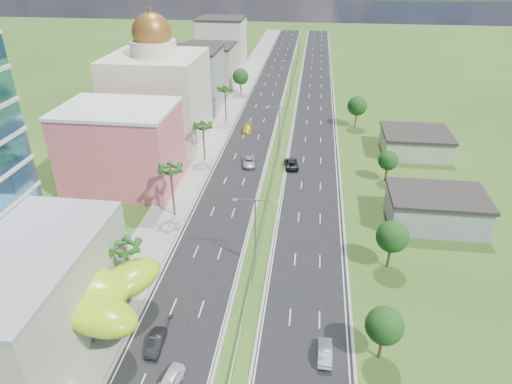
% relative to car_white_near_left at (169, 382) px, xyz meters
% --- Properties ---
extents(ground, '(500.00, 500.00, 0.00)m').
position_rel_car_white_near_left_xyz_m(ground, '(6.19, 11.90, -0.83)').
color(ground, '#2D5119').
rests_on(ground, ground).
extents(road_left, '(11.00, 260.00, 0.04)m').
position_rel_car_white_near_left_xyz_m(road_left, '(-1.31, 101.90, -0.81)').
color(road_left, black).
rests_on(road_left, ground).
extents(road_right, '(11.00, 260.00, 0.04)m').
position_rel_car_white_near_left_xyz_m(road_right, '(13.69, 101.90, -0.81)').
color(road_right, black).
rests_on(road_right, ground).
extents(sidewalk_left, '(7.00, 260.00, 0.12)m').
position_rel_car_white_near_left_xyz_m(sidewalk_left, '(-10.81, 101.90, -0.77)').
color(sidewalk_left, gray).
rests_on(sidewalk_left, ground).
extents(median_guardrail, '(0.10, 216.06, 0.76)m').
position_rel_car_white_near_left_xyz_m(median_guardrail, '(6.19, 83.88, -0.22)').
color(median_guardrail, gray).
rests_on(median_guardrail, ground).
extents(streetlight_median_b, '(6.04, 0.25, 11.00)m').
position_rel_car_white_near_left_xyz_m(streetlight_median_b, '(6.19, 21.90, 5.91)').
color(streetlight_median_b, gray).
rests_on(streetlight_median_b, ground).
extents(streetlight_median_c, '(6.04, 0.25, 11.00)m').
position_rel_car_white_near_left_xyz_m(streetlight_median_c, '(6.19, 61.90, 5.91)').
color(streetlight_median_c, gray).
rests_on(streetlight_median_c, ground).
extents(streetlight_median_d, '(6.04, 0.25, 11.00)m').
position_rel_car_white_near_left_xyz_m(streetlight_median_d, '(6.19, 106.90, 5.91)').
color(streetlight_median_d, gray).
rests_on(streetlight_median_d, ground).
extents(streetlight_median_e, '(6.04, 0.25, 11.00)m').
position_rel_car_white_near_left_xyz_m(streetlight_median_e, '(6.19, 151.90, 5.91)').
color(streetlight_median_e, gray).
rests_on(streetlight_median_e, ground).
extents(lime_canopy, '(18.00, 15.00, 7.40)m').
position_rel_car_white_near_left_xyz_m(lime_canopy, '(-13.80, 7.89, 4.16)').
color(lime_canopy, '#93C913').
rests_on(lime_canopy, ground).
extents(pink_shophouse, '(20.00, 15.00, 15.00)m').
position_rel_car_white_near_left_xyz_m(pink_shophouse, '(-21.81, 43.90, 6.67)').
color(pink_shophouse, '#D7586C').
rests_on(pink_shophouse, ground).
extents(domed_building, '(20.00, 20.00, 28.70)m').
position_rel_car_white_near_left_xyz_m(domed_building, '(-21.81, 66.90, 10.52)').
color(domed_building, beige).
rests_on(domed_building, ground).
extents(midrise_grey, '(16.00, 15.00, 16.00)m').
position_rel_car_white_near_left_xyz_m(midrise_grey, '(-20.81, 91.90, 7.17)').
color(midrise_grey, gray).
rests_on(midrise_grey, ground).
extents(midrise_beige, '(16.00, 15.00, 13.00)m').
position_rel_car_white_near_left_xyz_m(midrise_beige, '(-20.81, 113.90, 5.67)').
color(midrise_beige, '#B7B197').
rests_on(midrise_beige, ground).
extents(midrise_white, '(16.00, 15.00, 18.00)m').
position_rel_car_white_near_left_xyz_m(midrise_white, '(-20.81, 136.90, 8.17)').
color(midrise_white, silver).
rests_on(midrise_white, ground).
extents(shed_near, '(15.00, 10.00, 5.00)m').
position_rel_car_white_near_left_xyz_m(shed_near, '(34.19, 36.90, 1.67)').
color(shed_near, gray).
rests_on(shed_near, ground).
extents(shed_far, '(14.00, 12.00, 4.40)m').
position_rel_car_white_near_left_xyz_m(shed_far, '(36.19, 66.90, 1.37)').
color(shed_far, '#B7B197').
rests_on(shed_far, ground).
extents(palm_tree_b, '(3.60, 3.60, 8.10)m').
position_rel_car_white_near_left_xyz_m(palm_tree_b, '(-9.31, 13.90, 6.23)').
color(palm_tree_b, '#47301C').
rests_on(palm_tree_b, ground).
extents(palm_tree_c, '(3.60, 3.60, 9.60)m').
position_rel_car_white_near_left_xyz_m(palm_tree_c, '(-9.31, 33.90, 7.67)').
color(palm_tree_c, '#47301C').
rests_on(palm_tree_c, ground).
extents(palm_tree_d, '(3.60, 3.60, 8.60)m').
position_rel_car_white_near_left_xyz_m(palm_tree_d, '(-9.31, 56.90, 6.71)').
color(palm_tree_d, '#47301C').
rests_on(palm_tree_d, ground).
extents(palm_tree_e, '(3.60, 3.60, 9.40)m').
position_rel_car_white_near_left_xyz_m(palm_tree_e, '(-9.31, 81.90, 7.47)').
color(palm_tree_e, '#47301C').
rests_on(palm_tree_e, ground).
extents(leafy_tree_lfar, '(4.90, 4.90, 8.05)m').
position_rel_car_white_near_left_xyz_m(leafy_tree_lfar, '(-9.31, 106.90, 4.74)').
color(leafy_tree_lfar, '#47301C').
rests_on(leafy_tree_lfar, ground).
extents(leafy_tree_ra, '(4.20, 4.20, 6.90)m').
position_rel_car_white_near_left_xyz_m(leafy_tree_ra, '(22.19, 6.90, 3.94)').
color(leafy_tree_ra, '#47301C').
rests_on(leafy_tree_ra, ground).
extents(leafy_tree_rb, '(4.55, 4.55, 7.47)m').
position_rel_car_white_near_left_xyz_m(leafy_tree_rb, '(25.19, 23.90, 4.34)').
color(leafy_tree_rb, '#47301C').
rests_on(leafy_tree_rb, ground).
extents(leafy_tree_rc, '(3.85, 3.85, 6.33)m').
position_rel_car_white_near_left_xyz_m(leafy_tree_rc, '(28.19, 51.90, 3.54)').
color(leafy_tree_rc, '#47301C').
rests_on(leafy_tree_rc, ground).
extents(leafy_tree_rd, '(4.90, 4.90, 8.05)m').
position_rel_car_white_near_left_xyz_m(leafy_tree_rd, '(24.19, 81.90, 4.74)').
color(leafy_tree_rd, '#47301C').
rests_on(leafy_tree_rd, ground).
extents(car_white_near_left, '(2.58, 4.90, 1.59)m').
position_rel_car_white_near_left_xyz_m(car_white_near_left, '(0.00, 0.00, 0.00)').
color(car_white_near_left, silver).
rests_on(car_white_near_left, road_left).
extents(car_dark_left, '(1.77, 4.54, 1.47)m').
position_rel_car_white_near_left_xyz_m(car_dark_left, '(-3.13, 5.12, -0.06)').
color(car_dark_left, black).
rests_on(car_dark_left, road_left).
extents(car_silver_mid_left, '(3.43, 5.90, 1.55)m').
position_rel_car_white_near_left_xyz_m(car_silver_mid_left, '(0.55, 55.56, -0.02)').
color(car_silver_mid_left, '#96999D').
rests_on(car_silver_mid_left, road_left).
extents(car_yellow_far_left, '(2.15, 5.19, 1.50)m').
position_rel_car_white_near_left_xyz_m(car_yellow_far_left, '(-2.58, 75.24, -0.04)').
color(car_yellow_far_left, gold).
rests_on(car_yellow_far_left, road_left).
extents(car_silver_right, '(1.60, 4.48, 1.47)m').
position_rel_car_white_near_left_xyz_m(car_silver_right, '(16.10, 6.16, -0.06)').
color(car_silver_right, '#989B9F').
rests_on(car_silver_right, road_right).
extents(car_dark_far_right, '(3.49, 6.17, 1.63)m').
position_rel_car_white_near_left_xyz_m(car_dark_far_right, '(9.39, 55.86, 0.02)').
color(car_dark_far_right, black).
rests_on(car_dark_far_right, road_right).
extents(motorcycle, '(0.76, 1.99, 1.25)m').
position_rel_car_white_near_left_xyz_m(motorcycle, '(-2.72, 9.27, -0.17)').
color(motorcycle, black).
rests_on(motorcycle, road_left).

